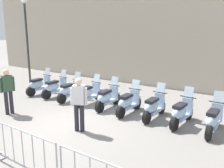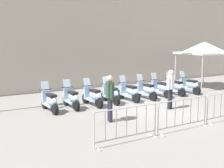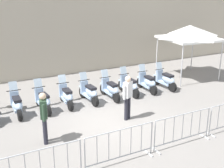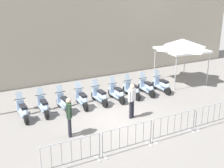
# 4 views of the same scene
# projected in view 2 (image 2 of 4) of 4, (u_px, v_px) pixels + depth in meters

# --- Properties ---
(ground_plane) EXTENTS (120.00, 120.00, 0.00)m
(ground_plane) POSITION_uv_depth(u_px,v_px,m) (159.00, 110.00, 12.41)
(ground_plane) COLOR gray
(building_facade) EXTENTS (28.10, 5.18, 10.82)m
(building_facade) POSITION_uv_depth(u_px,v_px,m) (78.00, 2.00, 18.38)
(building_facade) COLOR #B2A893
(building_facade) RESTS_ON ground
(motorcycle_0) EXTENTS (0.59, 1.72, 1.24)m
(motorcycle_0) POSITION_uv_depth(u_px,v_px,m) (50.00, 101.00, 12.07)
(motorcycle_0) COLOR black
(motorcycle_0) RESTS_ON ground
(motorcycle_1) EXTENTS (0.56, 1.73, 1.24)m
(motorcycle_1) POSITION_uv_depth(u_px,v_px,m) (72.00, 98.00, 12.69)
(motorcycle_1) COLOR black
(motorcycle_1) RESTS_ON ground
(motorcycle_2) EXTENTS (0.62, 1.72, 1.24)m
(motorcycle_2) POSITION_uv_depth(u_px,v_px,m) (93.00, 96.00, 13.16)
(motorcycle_2) COLOR black
(motorcycle_2) RESTS_ON ground
(motorcycle_3) EXTENTS (0.56, 1.72, 1.24)m
(motorcycle_3) POSITION_uv_depth(u_px,v_px,m) (111.00, 94.00, 13.75)
(motorcycle_3) COLOR black
(motorcycle_3) RESTS_ON ground
(motorcycle_4) EXTENTS (0.62, 1.72, 1.24)m
(motorcycle_4) POSITION_uv_depth(u_px,v_px,m) (129.00, 92.00, 14.25)
(motorcycle_4) COLOR black
(motorcycle_4) RESTS_ON ground
(motorcycle_5) EXTENTS (0.59, 1.72, 1.24)m
(motorcycle_5) POSITION_uv_depth(u_px,v_px,m) (146.00, 90.00, 14.73)
(motorcycle_5) COLOR black
(motorcycle_5) RESTS_ON ground
(motorcycle_6) EXTENTS (0.58, 1.73, 1.24)m
(motorcycle_6) POSITION_uv_depth(u_px,v_px,m) (161.00, 88.00, 15.31)
(motorcycle_6) COLOR black
(motorcycle_6) RESTS_ON ground
(motorcycle_7) EXTENTS (0.56, 1.72, 1.24)m
(motorcycle_7) POSITION_uv_depth(u_px,v_px,m) (175.00, 87.00, 15.82)
(motorcycle_7) COLOR black
(motorcycle_7) RESTS_ON ground
(motorcycle_8) EXTENTS (0.60, 1.72, 1.24)m
(motorcycle_8) POSITION_uv_depth(u_px,v_px,m) (189.00, 86.00, 16.30)
(motorcycle_8) COLOR black
(motorcycle_8) RESTS_ON ground
(barrier_segment_0) EXTENTS (2.20, 0.64, 1.07)m
(barrier_segment_0) POSITION_uv_depth(u_px,v_px,m) (127.00, 125.00, 8.43)
(barrier_segment_0) COLOR #B2B5B7
(barrier_segment_0) RESTS_ON ground
(barrier_segment_1) EXTENTS (2.20, 0.64, 1.07)m
(barrier_segment_1) POSITION_uv_depth(u_px,v_px,m) (183.00, 115.00, 9.61)
(barrier_segment_1) COLOR #B2B5B7
(barrier_segment_1) RESTS_ON ground
(officer_near_row_end) EXTENTS (0.48, 0.38, 1.73)m
(officer_near_row_end) POSITION_uv_depth(u_px,v_px,m) (170.00, 87.00, 12.52)
(officer_near_row_end) COLOR #23232D
(officer_near_row_end) RESTS_ON ground
(officer_mid_plaza) EXTENTS (0.28, 0.54, 1.73)m
(officer_mid_plaza) POSITION_uv_depth(u_px,v_px,m) (110.00, 96.00, 10.55)
(officer_mid_plaza) COLOR #23232D
(officer_mid_plaza) RESTS_ON ground
(canopy_tent) EXTENTS (2.74, 2.74, 2.91)m
(canopy_tent) POSITION_uv_depth(u_px,v_px,m) (204.00, 48.00, 18.01)
(canopy_tent) COLOR silver
(canopy_tent) RESTS_ON ground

